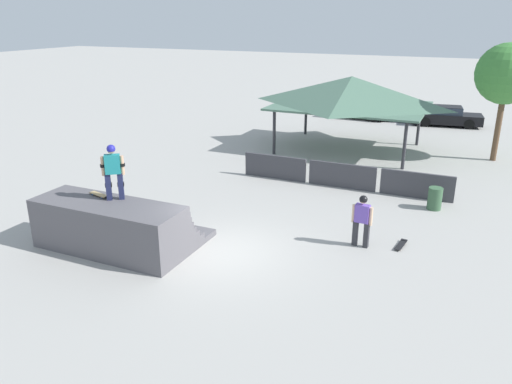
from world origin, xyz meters
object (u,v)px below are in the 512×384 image
Objects in this scene: parked_car_black at (446,116)px; skateboard_on_ground at (401,244)px; trash_bin at (435,198)px; parked_car_silver at (357,110)px; bystander_walking at (362,217)px; skateboard_on_deck at (99,195)px; tree_beside_pavilion at (507,74)px; parked_car_blue at (401,112)px; skater_on_deck at (113,168)px.

skateboard_on_ground is at bearing -97.01° from parked_car_black.
parked_car_silver is at bearing 112.93° from trash_bin.
bystander_walking is 1.61m from skateboard_on_ground.
parked_car_silver is at bearing 98.01° from skateboard_on_deck.
parked_car_silver is (-6.20, 19.85, 0.54)m from skateboard_on_ground.
parked_car_black is (-2.89, 7.80, -3.64)m from tree_beside_pavilion.
parked_car_silver is at bearing 138.31° from tree_beside_pavilion.
parked_car_blue is (2.96, 0.37, 0.00)m from parked_car_silver.
bystander_walking is 0.38× the size of parked_car_black.
skateboard_on_deck reaches higher than skateboard_on_ground.
bystander_walking is 20.86m from parked_car_blue.
skateboard_on_ground is 1.02× the size of trash_bin.
parked_car_silver is (-5.00, 20.38, -0.40)m from bystander_walking.
skateboard_on_deck is 24.52m from parked_car_blue.
skateboard_on_ground is (8.78, 3.63, -1.57)m from skateboard_on_deck.
bystander_walking is at bearing 120.49° from skateboard_on_ground.
parked_car_silver and parked_car_black have the same top height.
parked_car_black is at bearing 3.06° from parked_car_silver.
bystander_walking is at bearing 36.57° from skateboard_on_deck.
tree_beside_pavilion is 1.30× the size of parked_car_blue.
parked_car_silver is (-8.81, 7.85, -3.64)m from tree_beside_pavilion.
trash_bin is 17.46m from parked_car_silver.
tree_beside_pavilion reaches higher than parked_car_silver.
tree_beside_pavilion is (2.61, 12.01, 4.18)m from skateboard_on_ground.
bystander_walking reaches higher than parked_car_black.
bystander_walking reaches higher than parked_car_silver.
skateboard_on_deck is 8.22m from bystander_walking.
trash_bin is at bearing 52.57° from skateboard_on_deck.
parked_car_blue is at bearing 103.14° from trash_bin.
trash_bin is 16.90m from parked_car_blue.
parked_car_black is at bearing -16.82° from parked_car_blue.
bystander_walking is 20.36m from parked_car_black.
bystander_walking is at bearing -112.70° from trash_bin.
parked_car_blue is at bearing 164.17° from parked_car_black.
skater_on_deck is at bearing 28.68° from bystander_walking.
tree_beside_pavilion is at bearing 68.21° from skateboard_on_deck.
tree_beside_pavilion is 1.34× the size of parked_car_silver.
tree_beside_pavilion is (3.81, 12.53, 3.24)m from bystander_walking.
parked_car_blue is at bearing 15.88° from skateboard_on_ground.
skater_on_deck is 24.44m from parked_car_blue.
parked_car_blue is (-3.24, 20.23, 0.54)m from skateboard_on_ground.
skater_on_deck is at bearing 120.86° from skateboard_on_ground.
parked_car_silver reaches higher than trash_bin.
parked_car_black is at bearing 110.30° from tree_beside_pavilion.
parked_car_blue is at bearing 125.43° from tree_beside_pavilion.
parked_car_blue is 0.97× the size of parked_car_black.
skater_on_deck is 1.01× the size of bystander_walking.
skater_on_deck is at bearing -139.72° from trash_bin.
skateboard_on_deck is at bearing 119.28° from skateboard_on_ground.
parked_car_blue is at bearing 91.20° from skateboard_on_deck.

